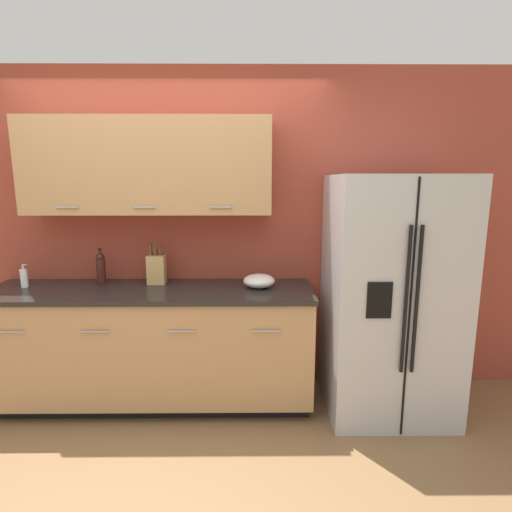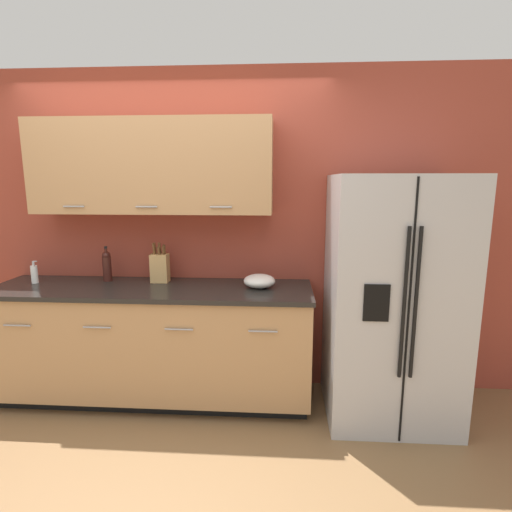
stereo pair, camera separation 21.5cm
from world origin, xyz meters
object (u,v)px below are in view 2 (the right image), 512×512
at_px(refrigerator, 392,299).
at_px(wine_bottle, 107,265).
at_px(soap_dispenser, 34,274).
at_px(mixing_bowl, 259,281).
at_px(knife_block, 160,267).

distance_m(refrigerator, wine_bottle, 2.23).
bearing_deg(soap_dispenser, mixing_bowl, -0.57).
height_order(refrigerator, knife_block, refrigerator).
bearing_deg(knife_block, refrigerator, -7.28).
distance_m(refrigerator, knife_block, 1.79).
xyz_separation_m(refrigerator, wine_bottle, (-2.21, 0.23, 0.17)).
xyz_separation_m(refrigerator, soap_dispenser, (-2.76, 0.13, 0.12)).
relative_size(soap_dispenser, mixing_bowl, 0.75).
height_order(refrigerator, mixing_bowl, refrigerator).
xyz_separation_m(soap_dispenser, mixing_bowl, (1.79, -0.02, -0.02)).
distance_m(refrigerator, soap_dispenser, 2.76).
xyz_separation_m(wine_bottle, mixing_bowl, (1.24, -0.12, -0.08)).
bearing_deg(mixing_bowl, knife_block, 171.74).
bearing_deg(soap_dispenser, refrigerator, -2.64).
height_order(wine_bottle, soap_dispenser, wine_bottle).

